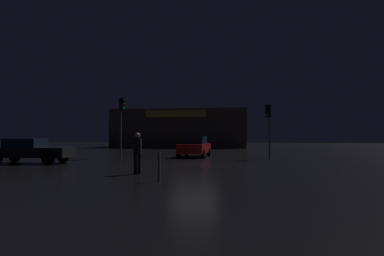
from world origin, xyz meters
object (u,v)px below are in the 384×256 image
object	(u,v)px
car_near	(30,150)
pedestrian	(137,150)
traffic_signal_opposite	(122,113)
car_far	(194,146)
store_building	(181,129)
traffic_signal_main	(268,119)

from	to	relation	value
car_near	pedestrian	world-z (taller)	pedestrian
traffic_signal_opposite	car_near	bearing A→B (deg)	-123.28
car_far	store_building	bearing A→B (deg)	102.50
store_building	traffic_signal_main	world-z (taller)	store_building
store_building	car_far	bearing A→B (deg)	-77.50
store_building	traffic_signal_main	bearing A→B (deg)	-66.43
traffic_signal_opposite	pedestrian	bearing A→B (deg)	-66.59
store_building	traffic_signal_opposite	xyz separation A→B (m)	(-0.12, -23.67, 0.63)
store_building	traffic_signal_opposite	distance (m)	23.68
store_building	traffic_signal_opposite	world-z (taller)	store_building
traffic_signal_main	traffic_signal_opposite	world-z (taller)	traffic_signal_opposite
traffic_signal_opposite	car_far	world-z (taller)	traffic_signal_opposite
car_near	pedestrian	distance (m)	8.87
car_near	traffic_signal_main	bearing A→B (deg)	22.90
car_near	pedestrian	bearing A→B (deg)	-29.48
store_building	car_far	world-z (taller)	store_building
traffic_signal_main	pedestrian	distance (m)	11.96
car_near	car_far	xyz separation A→B (m)	(8.49, 7.10, 0.05)
store_building	traffic_signal_main	xyz separation A→B (m)	(10.13, -23.21, 0.19)
car_far	traffic_signal_main	bearing A→B (deg)	-13.74
traffic_signal_opposite	car_far	bearing A→B (deg)	19.33
store_building	car_near	world-z (taller)	store_building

